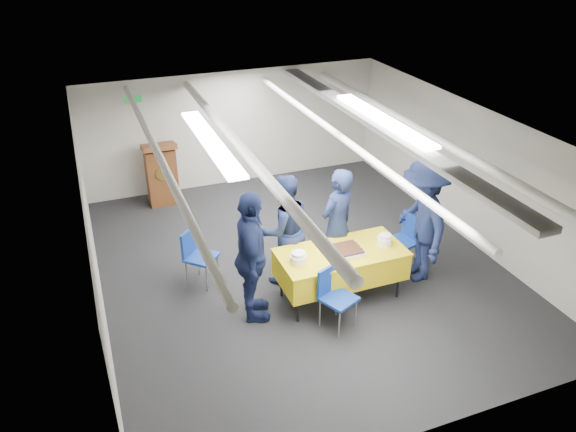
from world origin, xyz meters
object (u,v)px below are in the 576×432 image
(podium, at_px, (161,173))
(chair_right, at_px, (406,236))
(chair_left, at_px, (196,251))
(chair_near, at_px, (334,291))
(sheet_cake, at_px, (344,251))
(sailor_d, at_px, (421,221))
(sailor_b, at_px, (284,230))
(sailor_a, at_px, (337,225))
(sailor_c, at_px, (251,258))
(serving_table, at_px, (341,264))

(podium, height_order, chair_right, podium)
(podium, xyz_separation_m, chair_left, (0.00, -2.89, -0.08))
(podium, xyz_separation_m, chair_near, (1.48, -4.53, -0.08))
(sheet_cake, bearing_deg, sailor_d, 5.53)
(podium, bearing_deg, chair_right, -48.82)
(chair_left, height_order, sailor_b, sailor_b)
(chair_left, bearing_deg, chair_right, -12.82)
(sheet_cake, bearing_deg, podium, 114.35)
(sailor_a, relative_size, sailor_d, 0.94)
(sheet_cake, relative_size, podium, 0.39)
(chair_left, bearing_deg, sheet_cake, -32.66)
(sailor_a, distance_m, sailor_c, 1.55)
(chair_right, xyz_separation_m, sailor_a, (-1.15, 0.11, 0.36))
(podium, height_order, sailor_c, sailor_c)
(chair_right, xyz_separation_m, sailor_b, (-1.92, 0.32, 0.33))
(chair_right, height_order, sailor_a, sailor_a)
(sailor_d, bearing_deg, sailor_a, -101.43)
(serving_table, bearing_deg, chair_near, -123.99)
(serving_table, bearing_deg, podium, 114.57)
(chair_right, bearing_deg, sailor_b, 170.62)
(chair_right, relative_size, sailor_a, 0.49)
(sheet_cake, xyz_separation_m, chair_near, (-0.36, -0.46, -0.28))
(serving_table, relative_size, sheet_cake, 3.69)
(chair_left, relative_size, sailor_b, 0.50)
(serving_table, bearing_deg, chair_right, 16.85)
(sailor_c, distance_m, sailor_d, 2.63)
(chair_near, bearing_deg, chair_right, 28.82)
(chair_right, bearing_deg, podium, 131.18)
(serving_table, height_order, chair_near, chair_near)
(sailor_a, bearing_deg, chair_left, -39.94)
(serving_table, relative_size, sailor_c, 0.95)
(sailor_d, bearing_deg, sheet_cake, -75.10)
(sailor_c, bearing_deg, sailor_a, -57.82)
(chair_right, distance_m, chair_left, 3.23)
(sailor_c, bearing_deg, podium, 21.68)
(chair_near, height_order, sailor_b, sailor_b)
(sheet_cake, distance_m, chair_left, 2.20)
(sailor_a, height_order, sailor_c, sailor_c)
(sailor_d, bearing_deg, chair_left, -99.05)
(serving_table, xyz_separation_m, sheet_cake, (0.01, -0.06, 0.25))
(serving_table, bearing_deg, sailor_c, 178.80)
(podium, bearing_deg, sailor_a, -60.24)
(chair_right, bearing_deg, sailor_d, -89.28)
(sheet_cake, xyz_separation_m, chair_right, (1.31, 0.46, -0.28))
(sailor_b, height_order, sailor_d, sailor_d)
(sheet_cake, height_order, sailor_a, sailor_a)
(sailor_a, height_order, sailor_b, sailor_a)
(chair_near, height_order, sailor_c, sailor_c)
(serving_table, relative_size, chair_left, 2.07)
(serving_table, distance_m, sailor_d, 1.39)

